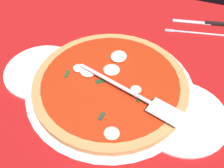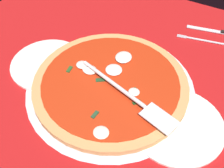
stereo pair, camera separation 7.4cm
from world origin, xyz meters
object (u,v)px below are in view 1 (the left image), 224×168
object	(u,v)px
dinner_plate_left	(43,71)
place_setting_far	(200,29)
pizza_server	(132,93)
dinner_plate_right	(182,117)
pizza	(112,84)

from	to	relation	value
dinner_plate_left	place_setting_far	distance (cm)	53.18
dinner_plate_left	place_setting_far	bearing A→B (deg)	42.41
pizza_server	dinner_plate_right	bearing A→B (deg)	16.83
dinner_plate_left	pizza_server	world-z (taller)	pizza_server
pizza	place_setting_far	world-z (taller)	pizza
pizza_server	pizza	bearing A→B (deg)	169.71
dinner_plate_right	pizza_server	xyz separation A→B (cm)	(-13.09, -0.12, 3.87)
dinner_plate_right	dinner_plate_left	bearing A→B (deg)	176.99
dinner_plate_right	pizza_server	distance (cm)	13.65
pizza	dinner_plate_right	bearing A→B (deg)	-9.05
pizza_server	dinner_plate_left	bearing A→B (deg)	-168.37
dinner_plate_right	pizza_server	world-z (taller)	pizza_server
dinner_plate_left	dinner_plate_right	world-z (taller)	same
dinner_plate_left	pizza_server	distance (cm)	27.43
dinner_plate_right	pizza	distance (cm)	19.82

